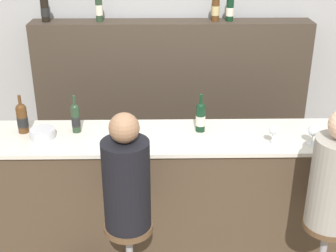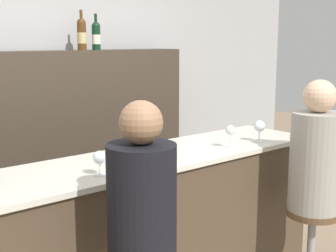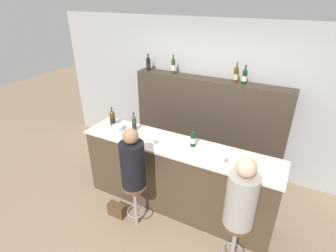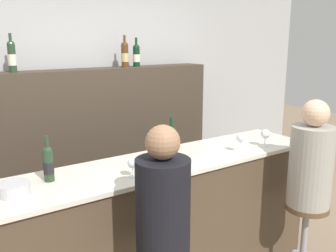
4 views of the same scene
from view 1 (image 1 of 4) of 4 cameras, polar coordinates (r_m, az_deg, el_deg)
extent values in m
cube|color=#9E9E9E|center=(4.78, 0.36, 8.71)|extent=(6.40, 0.05, 2.60)
cube|color=#473828|center=(3.80, 0.82, -8.72)|extent=(2.78, 0.56, 1.05)
cube|color=beige|center=(3.53, 0.87, -1.40)|extent=(2.82, 0.60, 0.03)
cube|color=#382D23|center=(4.72, 0.41, 2.61)|extent=(2.64, 0.28, 1.69)
cylinder|color=#4C2D14|center=(3.71, -17.32, 0.64)|extent=(0.08, 0.08, 0.19)
cylinder|color=black|center=(3.72, -17.30, 0.50)|extent=(0.08, 0.08, 0.08)
sphere|color=#4C2D14|center=(3.67, -17.51, 2.02)|extent=(0.08, 0.08, 0.08)
cylinder|color=#4C2D14|center=(3.65, -17.63, 2.91)|extent=(0.02, 0.02, 0.09)
cylinder|color=#233823|center=(3.62, -11.17, 0.71)|extent=(0.06, 0.06, 0.20)
cylinder|color=black|center=(3.62, -11.16, 0.57)|extent=(0.07, 0.07, 0.08)
sphere|color=#233823|center=(3.58, -11.30, 2.14)|extent=(0.06, 0.06, 0.06)
cylinder|color=#233823|center=(3.56, -11.37, 2.98)|extent=(0.02, 0.02, 0.09)
cylinder|color=black|center=(3.57, 3.98, 0.83)|extent=(0.07, 0.07, 0.20)
cylinder|color=beige|center=(3.58, 3.98, 0.69)|extent=(0.07, 0.07, 0.08)
sphere|color=black|center=(3.53, 4.03, 2.29)|extent=(0.07, 0.07, 0.07)
cylinder|color=black|center=(3.51, 4.06, 3.18)|extent=(0.02, 0.02, 0.09)
cylinder|color=black|center=(4.57, -14.76, 13.41)|extent=(0.08, 0.08, 0.20)
cylinder|color=black|center=(4.58, -14.74, 13.29)|extent=(0.08, 0.08, 0.08)
sphere|color=black|center=(4.56, -14.89, 14.61)|extent=(0.08, 0.08, 0.08)
cylinder|color=#233823|center=(4.48, -8.41, 13.96)|extent=(0.06, 0.06, 0.23)
cylinder|color=beige|center=(4.48, -8.40, 13.81)|extent=(0.07, 0.07, 0.09)
cylinder|color=#4C2D14|center=(4.48, 5.81, 13.96)|extent=(0.07, 0.07, 0.22)
cylinder|color=tan|center=(4.48, 5.81, 13.83)|extent=(0.07, 0.07, 0.09)
cylinder|color=black|center=(4.50, 7.54, 13.77)|extent=(0.07, 0.07, 0.19)
cylinder|color=beige|center=(4.50, 7.54, 13.65)|extent=(0.07, 0.07, 0.08)
sphere|color=black|center=(4.48, 7.61, 14.97)|extent=(0.07, 0.07, 0.07)
cylinder|color=silver|center=(3.39, -3.80, -2.36)|extent=(0.06, 0.06, 0.00)
cylinder|color=silver|center=(3.37, -3.82, -1.87)|extent=(0.01, 0.01, 0.06)
sphere|color=silver|center=(3.35, -3.85, -0.94)|extent=(0.07, 0.07, 0.07)
cylinder|color=silver|center=(3.48, 12.54, -2.19)|extent=(0.07, 0.07, 0.00)
cylinder|color=silver|center=(3.46, 12.60, -1.55)|extent=(0.01, 0.01, 0.08)
sphere|color=silver|center=(3.43, 12.71, -0.49)|extent=(0.06, 0.06, 0.06)
cylinder|color=silver|center=(3.56, 17.09, -2.10)|extent=(0.06, 0.06, 0.00)
cylinder|color=silver|center=(3.54, 17.17, -1.58)|extent=(0.01, 0.01, 0.07)
sphere|color=silver|center=(3.51, 17.31, -0.56)|extent=(0.08, 0.08, 0.08)
cylinder|color=#B7B7BC|center=(3.61, -15.04, -0.85)|extent=(0.19, 0.19, 0.07)
cylinder|color=brown|center=(3.24, -4.85, -12.13)|extent=(0.33, 0.33, 0.04)
cylinder|color=black|center=(3.05, -5.07, -7.16)|extent=(0.31, 0.31, 0.62)
sphere|color=#936B4C|center=(2.86, -5.37, -0.24)|extent=(0.19, 0.19, 0.19)
cylinder|color=brown|center=(3.42, 18.86, -11.31)|extent=(0.33, 0.33, 0.04)
cylinder|color=gray|center=(3.24, 19.66, -6.53)|extent=(0.33, 0.33, 0.62)
camera|label=2|loc=(1.91, -48.46, -11.08)|focal=50.00mm
camera|label=3|loc=(1.51, 79.48, 17.56)|focal=28.00mm
camera|label=4|loc=(1.75, -48.87, -6.68)|focal=40.00mm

